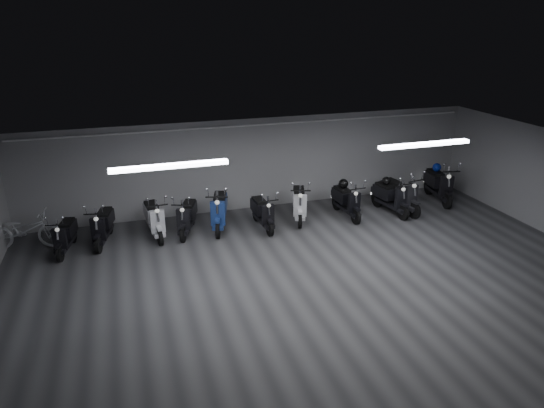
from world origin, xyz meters
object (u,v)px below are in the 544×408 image
object	(u,v)px
helmet_1	(437,167)
helmet_2	(343,184)
helmet_0	(386,181)
bicycle	(24,226)
scooter_0	(64,230)
scooter_10	(439,179)
scooter_1	(102,220)
scooter_8	(391,192)
scooter_9	(400,189)
scooter_7	(347,196)
scooter_4	(219,204)
scooter_2	(154,213)
scooter_5	(263,207)
scooter_3	(187,211)
scooter_6	(299,197)

from	to	relation	value
helmet_1	helmet_2	xyz separation A→B (m)	(-3.45, -0.32, -0.10)
helmet_1	helmet_0	bearing A→B (deg)	-167.89
bicycle	helmet_1	bearing A→B (deg)	-78.75
scooter_0	scooter_10	xyz separation A→B (m)	(11.15, 0.27, 0.15)
scooter_1	scooter_10	bearing A→B (deg)	12.82
scooter_8	scooter_1	bearing A→B (deg)	168.59
bicycle	helmet_1	size ratio (longest dim) A/B	6.75
scooter_8	bicycle	size ratio (longest dim) A/B	0.97
scooter_1	scooter_9	bearing A→B (deg)	10.37
scooter_7	scooter_4	bearing A→B (deg)	172.98
bicycle	helmet_0	world-z (taller)	bicycle
scooter_10	scooter_4	bearing A→B (deg)	-169.34
scooter_7	helmet_0	world-z (taller)	scooter_7
scooter_2	helmet_1	size ratio (longest dim) A/B	6.62
scooter_5	bicycle	size ratio (longest dim) A/B	0.90
scooter_3	scooter_7	size ratio (longest dim) A/B	0.98
scooter_1	scooter_9	world-z (taller)	scooter_9
scooter_2	helmet_1	bearing A→B (deg)	-4.76
scooter_4	helmet_2	size ratio (longest dim) A/B	6.74
scooter_5	scooter_6	distance (m)	1.23
scooter_1	scooter_2	distance (m)	1.32
scooter_4	scooter_7	world-z (taller)	scooter_4
scooter_2	scooter_0	bearing A→B (deg)	-179.67
scooter_2	scooter_6	size ratio (longest dim) A/B	0.99
scooter_10	helmet_2	bearing A→B (deg)	-168.63
scooter_8	helmet_0	bearing A→B (deg)	90.00
scooter_7	scooter_9	xyz separation A→B (m)	(1.73, -0.08, 0.06)
scooter_6	scooter_9	distance (m)	3.16
bicycle	helmet_2	world-z (taller)	bicycle
scooter_1	helmet_1	xyz separation A→B (m)	(10.30, 0.29, 0.41)
scooter_5	scooter_9	distance (m)	4.34
scooter_5	scooter_8	xyz separation A→B (m)	(4.00, -0.07, 0.04)
scooter_1	scooter_10	size ratio (longest dim) A/B	0.87
scooter_6	scooter_7	bearing A→B (deg)	8.98
bicycle	scooter_3	bearing A→B (deg)	-83.35
scooter_9	helmet_0	xyz separation A→B (m)	(-0.38, 0.20, 0.24)
scooter_8	scooter_9	distance (m)	0.35
scooter_2	scooter_4	bearing A→B (deg)	-6.54
scooter_4	helmet_0	world-z (taller)	scooter_4
scooter_2	scooter_8	world-z (taller)	scooter_2
scooter_4	helmet_0	size ratio (longest dim) A/B	7.77
scooter_5	scooter_2	bearing A→B (deg)	169.76
helmet_0	helmet_1	world-z (taller)	helmet_1
scooter_0	scooter_9	xyz separation A→B (m)	(9.50, -0.10, 0.13)
bicycle	helmet_1	world-z (taller)	bicycle
scooter_0	scooter_10	bearing A→B (deg)	13.37
scooter_2	scooter_3	xyz separation A→B (m)	(0.87, -0.05, -0.04)
scooter_9	helmet_0	distance (m)	0.49
helmet_2	scooter_1	bearing A→B (deg)	179.81
scooter_3	scooter_9	bearing A→B (deg)	17.21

